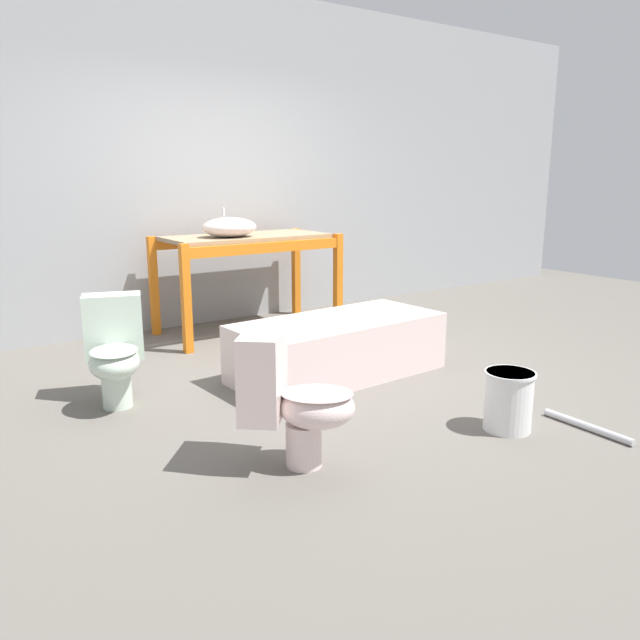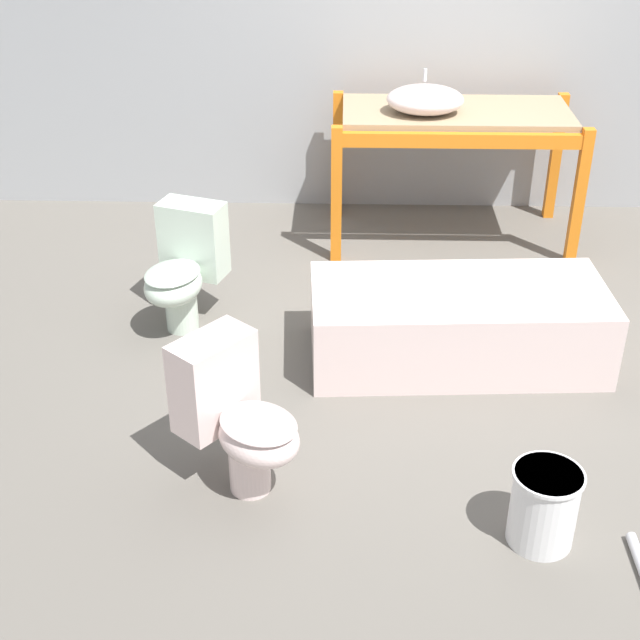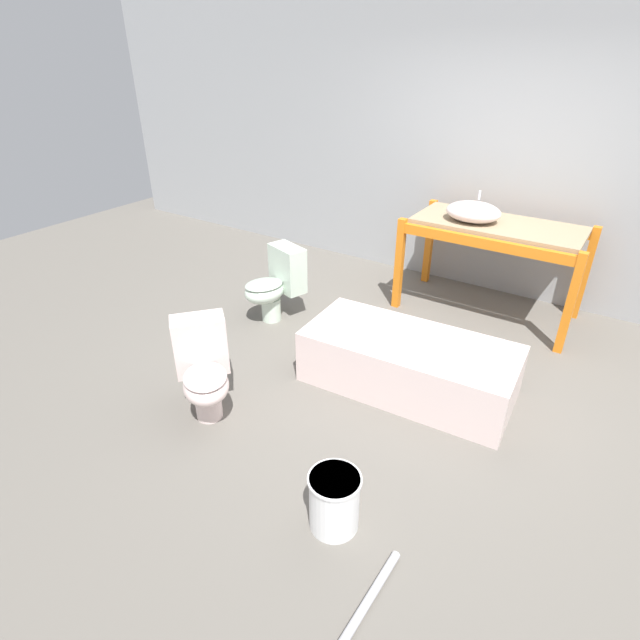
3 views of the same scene
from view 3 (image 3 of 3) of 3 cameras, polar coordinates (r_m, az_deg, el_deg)
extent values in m
plane|color=#666059|center=(4.12, 10.14, -6.24)|extent=(12.00, 12.00, 0.00)
cube|color=#9EA0A3|center=(5.38, 21.25, 19.23)|extent=(10.80, 0.08, 3.20)
cube|color=orange|center=(4.97, 9.03, 6.32)|extent=(0.07, 0.07, 0.92)
cube|color=orange|center=(4.62, 26.67, 1.61)|extent=(0.07, 0.07, 0.92)
cube|color=orange|center=(5.62, 12.37, 8.71)|extent=(0.07, 0.07, 0.92)
cube|color=orange|center=(5.32, 28.02, 4.68)|extent=(0.07, 0.07, 0.92)
cube|color=orange|center=(4.60, 18.24, 8.35)|extent=(1.56, 0.06, 0.09)
cube|color=orange|center=(5.30, 20.69, 10.57)|extent=(1.56, 0.06, 0.09)
cube|color=#998466|center=(4.93, 19.67, 10.23)|extent=(1.49, 0.68, 0.04)
ellipsoid|color=silver|center=(4.87, 17.12, 11.74)|extent=(0.50, 0.41, 0.18)
cylinder|color=silver|center=(4.94, 17.76, 13.44)|extent=(0.02, 0.02, 0.08)
cube|color=silver|center=(3.87, 10.01, -4.95)|extent=(1.61, 0.80, 0.43)
cube|color=beige|center=(3.80, 10.18, -3.33)|extent=(1.53, 0.71, 0.17)
cylinder|color=silver|center=(3.67, -12.62, -9.28)|extent=(0.19, 0.19, 0.23)
ellipsoid|color=silver|center=(3.50, -12.88, -7.31)|extent=(0.49, 0.49, 0.21)
ellipsoid|color=#BBA7A3|center=(3.45, -13.02, -6.32)|extent=(0.47, 0.46, 0.03)
cube|color=silver|center=(3.63, -13.52, -2.76)|extent=(0.39, 0.41, 0.44)
cylinder|color=silver|center=(4.82, -5.59, 1.28)|extent=(0.19, 0.19, 0.23)
ellipsoid|color=silver|center=(4.70, -6.39, 3.24)|extent=(0.41, 0.46, 0.21)
ellipsoid|color=#A3B3A3|center=(4.67, -6.44, 4.07)|extent=(0.39, 0.44, 0.03)
cube|color=silver|center=(4.77, -3.74, 5.91)|extent=(0.41, 0.30, 0.44)
cylinder|color=white|center=(2.88, 1.64, -20.03)|extent=(0.27, 0.27, 0.35)
cylinder|color=white|center=(2.75, 1.69, -17.73)|extent=(0.29, 0.29, 0.02)
cylinder|color=#B7B7BC|center=(2.75, 5.73, -29.03)|extent=(0.05, 0.56, 0.04)
camera|label=1|loc=(3.97, -62.01, 0.14)|focal=35.00mm
camera|label=2|loc=(2.17, -93.41, 8.06)|focal=50.00mm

